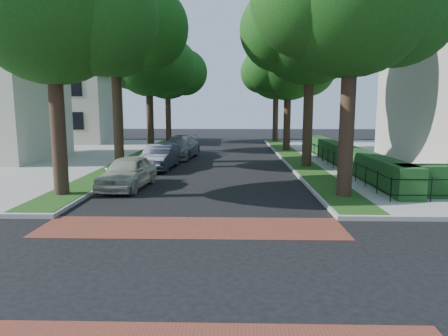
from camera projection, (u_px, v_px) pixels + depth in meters
The scene contains 17 objects.
ground at pixel (176, 271), 8.64m from camera, with size 120.00×120.00×0.00m, color black.
crosswalk_far at pixel (191, 227), 11.80m from camera, with size 9.00×2.20×0.01m, color brown.
grass_strip_ne at pixel (294, 157), 27.37m from camera, with size 1.60×29.80×0.02m, color #224213.
grass_strip_nw at pixel (138, 157), 27.63m from camera, with size 1.60×29.80×0.02m, color #224213.
tree_right_mid at pixel (312, 27), 22.39m from camera, with size 8.25×7.09×11.22m.
tree_right_far at pixel (289, 64), 31.43m from camera, with size 7.25×6.23×9.74m.
tree_right_back at pixel (277, 70), 40.28m from camera, with size 7.50×6.45×10.20m.
tree_left_near at pixel (56, 6), 14.84m from camera, with size 7.50×6.45×10.20m.
tree_left_mid at pixel (117, 22), 22.60m from camera, with size 8.00×6.88×11.48m.
tree_left_far at pixel (150, 62), 31.65m from camera, with size 7.00×6.02×9.86m.
tree_left_back at pixel (169, 69), 40.53m from camera, with size 7.75×6.66×10.44m.
hedge_main_road at pixel (345, 156), 23.17m from camera, with size 1.00×18.00×1.20m, color #153C19.
fence_main_road at pixel (331, 158), 23.21m from camera, with size 0.06×18.00×0.90m, color black, non-canonical shape.
house_left_far at pixel (67, 93), 39.90m from camera, with size 10.00×9.00×10.14m.
parked_car_front at pixel (128, 172), 17.51m from camera, with size 1.69×4.20×1.43m, color #B4B3A2.
parked_car_middle at pixel (160, 157), 22.92m from camera, with size 1.52×4.36×1.44m, color #212732.
parked_car_rear at pixel (180, 147), 27.98m from camera, with size 2.14×5.27×1.53m, color slate.
Camera 1 is at (1.24, -8.19, 3.50)m, focal length 32.00 mm.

